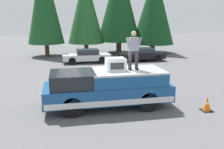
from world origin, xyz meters
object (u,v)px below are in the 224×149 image
(compressor_unit, at_px, (116,64))
(traffic_cone, at_px, (207,104))
(parked_car_black, at_px, (142,54))
(pickup_truck, at_px, (108,88))
(parked_car_silver, at_px, (87,56))
(person_on_truck_bed, at_px, (134,49))

(compressor_unit, relative_size, traffic_cone, 1.35)
(parked_car_black, height_order, traffic_cone, parked_car_black)
(pickup_truck, distance_m, compressor_unit, 1.11)
(parked_car_black, relative_size, traffic_cone, 6.61)
(parked_car_silver, bearing_deg, parked_car_black, -90.97)
(person_on_truck_bed, distance_m, parked_car_black, 11.87)
(parked_car_silver, xyz_separation_m, traffic_cone, (-12.39, -3.87, -0.29))
(pickup_truck, relative_size, traffic_cone, 8.94)
(parked_car_silver, height_order, traffic_cone, parked_car_silver)
(compressor_unit, bearing_deg, parked_car_black, -23.85)
(parked_car_silver, relative_size, traffic_cone, 6.61)
(compressor_unit, height_order, traffic_cone, compressor_unit)
(parked_car_black, bearing_deg, traffic_cone, 174.68)
(compressor_unit, relative_size, person_on_truck_bed, 0.50)
(compressor_unit, relative_size, parked_car_black, 0.20)
(parked_car_silver, bearing_deg, pickup_truck, 179.00)
(compressor_unit, xyz_separation_m, parked_car_silver, (11.08, 0.15, -1.35))
(pickup_truck, relative_size, compressor_unit, 6.60)
(pickup_truck, bearing_deg, traffic_cone, -108.30)
(person_on_truck_bed, distance_m, traffic_cone, 3.92)
(pickup_truck, xyz_separation_m, person_on_truck_bed, (-0.01, -1.14, 1.68))
(pickup_truck, distance_m, parked_car_black, 12.14)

